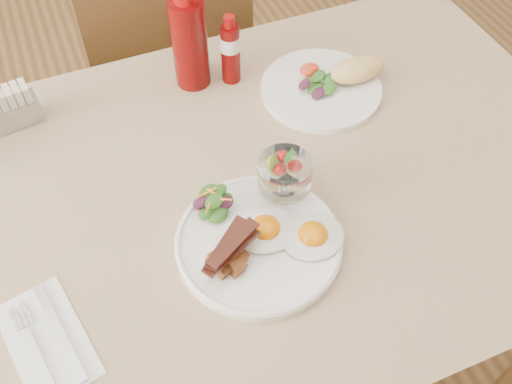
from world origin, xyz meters
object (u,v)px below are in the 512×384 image
object	(u,v)px
second_plate	(330,84)
fruit_cup	(285,174)
ketchup_bottle	(190,42)
hot_sauce_bottle	(230,50)
table	(257,211)
chair_far	(167,65)
main_plate	(259,243)
sugar_caddy	(15,108)

from	to	relation	value
second_plate	fruit_cup	bearing A→B (deg)	-132.31
ketchup_bottle	hot_sauce_bottle	distance (m)	0.08
table	chair_far	bearing A→B (deg)	90.00
main_plate	sugar_caddy	size ratio (longest dim) A/B	2.85
hot_sauce_bottle	sugar_caddy	world-z (taller)	hot_sauce_bottle
chair_far	main_plate	world-z (taller)	chair_far
main_plate	hot_sauce_bottle	size ratio (longest dim) A/B	1.80
hot_sauce_bottle	sugar_caddy	size ratio (longest dim) A/B	1.58
chair_far	second_plate	world-z (taller)	chair_far
chair_far	second_plate	xyz separation A→B (m)	(0.24, -0.49, 0.24)
table	hot_sauce_bottle	distance (m)	0.34
table	ketchup_bottle	bearing A→B (deg)	93.36
chair_far	hot_sauce_bottle	size ratio (longest dim) A/B	5.97
main_plate	sugar_caddy	world-z (taller)	sugar_caddy
table	hot_sauce_bottle	xyz separation A→B (m)	(0.06, 0.29, 0.16)
main_plate	chair_far	bearing A→B (deg)	86.30
ketchup_bottle	table	bearing A→B (deg)	-86.64
fruit_cup	sugar_caddy	size ratio (longest dim) A/B	0.97
sugar_caddy	ketchup_bottle	bearing A→B (deg)	-10.51
chair_far	ketchup_bottle	xyz separation A→B (m)	(-0.02, -0.35, 0.33)
main_plate	ketchup_bottle	xyz separation A→B (m)	(0.03, 0.44, 0.09)
second_plate	chair_far	bearing A→B (deg)	115.84
sugar_caddy	fruit_cup	bearing A→B (deg)	-51.18
ketchup_bottle	sugar_caddy	size ratio (longest dim) A/B	2.20
main_plate	hot_sauce_bottle	bearing A→B (deg)	75.20
fruit_cup	ketchup_bottle	world-z (taller)	ketchup_bottle
second_plate	sugar_caddy	xyz separation A→B (m)	(-0.62, 0.15, 0.02)
chair_far	sugar_caddy	world-z (taller)	chair_far
chair_far	hot_sauce_bottle	distance (m)	0.49
ketchup_bottle	chair_far	bearing A→B (deg)	87.03
main_plate	fruit_cup	world-z (taller)	fruit_cup
chair_far	fruit_cup	size ratio (longest dim) A/B	9.78
main_plate	second_plate	world-z (taller)	second_plate
second_plate	hot_sauce_bottle	distance (m)	0.22
second_plate	table	bearing A→B (deg)	-143.43
hot_sauce_bottle	sugar_caddy	xyz separation A→B (m)	(-0.44, 0.04, -0.04)
chair_far	fruit_cup	distance (m)	0.78
main_plate	ketchup_bottle	size ratio (longest dim) A/B	1.30
table	second_plate	xyz separation A→B (m)	(0.24, 0.18, 0.11)
sugar_caddy	second_plate	bearing A→B (deg)	-21.91
chair_far	main_plate	bearing A→B (deg)	-93.70
main_plate	ketchup_bottle	bearing A→B (deg)	85.72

